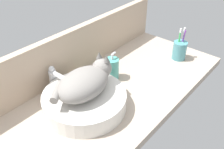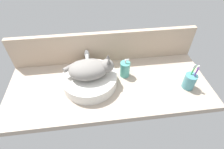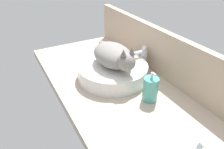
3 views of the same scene
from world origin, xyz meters
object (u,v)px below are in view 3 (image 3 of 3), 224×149
faucet (142,57)px  soap_dispenser (150,89)px  cat (114,56)px  sink_basin (113,71)px

faucet → soap_dispenser: soap_dispenser is taller
cat → faucet: bearing=96.5°
sink_basin → soap_dispenser: size_ratio=2.49×
cat → soap_dispenser: 25.17cm
cat → soap_dispenser: cat is taller
sink_basin → soap_dispenser: soap_dispenser is taller
cat → soap_dispenser: size_ratio=2.23×
sink_basin → cat: size_ratio=1.12×
sink_basin → faucet: faucet is taller
sink_basin → cat: cat is taller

